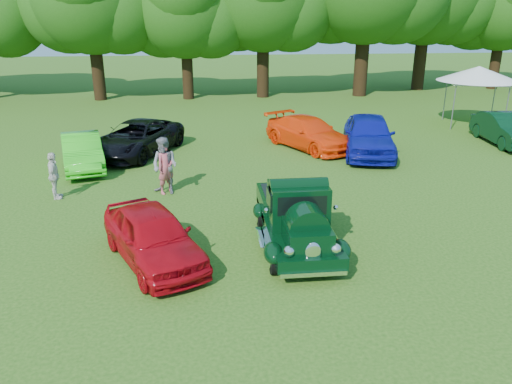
{
  "coord_description": "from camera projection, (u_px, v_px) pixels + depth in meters",
  "views": [
    {
      "loc": [
        -1.43,
        -11.22,
        5.48
      ],
      "look_at": [
        -0.11,
        0.87,
        1.1
      ],
      "focal_mm": 35.0,
      "sensor_mm": 36.0,
      "label": 1
    }
  ],
  "objects": [
    {
      "name": "spectator_grey",
      "position": [
        165.0,
        166.0,
        15.77
      ],
      "size": [
        1.12,
        1.05,
        1.83
      ],
      "primitive_type": "imported",
      "rotation": [
        0.0,
        0.0,
        -0.54
      ],
      "color": "slate",
      "rests_on": "ground"
    },
    {
      "name": "ground",
      "position": [
        264.0,
        245.0,
        12.49
      ],
      "size": [
        120.0,
        120.0,
        0.0
      ],
      "primitive_type": "plane",
      "color": "#224D11",
      "rests_on": "ground"
    },
    {
      "name": "canopy_tent",
      "position": [
        478.0,
        74.0,
        24.87
      ],
      "size": [
        4.96,
        4.96,
        2.98
      ],
      "rotation": [
        0.0,
        0.0,
        -0.29
      ],
      "color": "silver",
      "rests_on": "ground"
    },
    {
      "name": "red_convertible",
      "position": [
        153.0,
        236.0,
        11.47
      ],
      "size": [
        2.97,
        4.07,
        1.29
      ],
      "primitive_type": "imported",
      "rotation": [
        0.0,
        0.0,
        0.43
      ],
      "color": "#AE0710",
      "rests_on": "ground"
    },
    {
      "name": "spectator_pink",
      "position": [
        166.0,
        168.0,
        15.82
      ],
      "size": [
        0.73,
        0.71,
        1.69
      ],
      "primitive_type": "imported",
      "rotation": [
        0.0,
        0.0,
        0.74
      ],
      "color": "#BB4D5A",
      "rests_on": "ground"
    },
    {
      "name": "back_car_orange",
      "position": [
        309.0,
        133.0,
        21.24
      ],
      "size": [
        3.74,
        4.83,
        1.31
      ],
      "primitive_type": "imported",
      "rotation": [
        0.0,
        0.0,
        0.49
      ],
      "color": "#F73908",
      "rests_on": "ground"
    },
    {
      "name": "spectator_white",
      "position": [
        54.0,
        176.0,
        15.37
      ],
      "size": [
        0.49,
        0.91,
        1.48
      ],
      "primitive_type": "imported",
      "rotation": [
        0.0,
        0.0,
        1.72
      ],
      "color": "silver",
      "rests_on": "ground"
    },
    {
      "name": "back_car_black",
      "position": [
        137.0,
        138.0,
        20.26
      ],
      "size": [
        4.03,
        5.36,
        1.35
      ],
      "primitive_type": "imported",
      "rotation": [
        0.0,
        0.0,
        -0.42
      ],
      "color": "black",
      "rests_on": "ground"
    },
    {
      "name": "back_car_green",
      "position": [
        505.0,
        129.0,
        21.86
      ],
      "size": [
        1.75,
        4.19,
        1.35
      ],
      "primitive_type": "imported",
      "rotation": [
        0.0,
        0.0,
        -0.08
      ],
      "color": "black",
      "rests_on": "ground"
    },
    {
      "name": "back_car_blue",
      "position": [
        369.0,
        135.0,
        20.21
      ],
      "size": [
        2.97,
        5.08,
        1.62
      ],
      "primitive_type": "imported",
      "rotation": [
        0.0,
        0.0,
        -0.23
      ],
      "color": "#0D1395",
      "rests_on": "ground"
    },
    {
      "name": "back_car_lime",
      "position": [
        82.0,
        152.0,
        18.44
      ],
      "size": [
        2.32,
        4.1,
        1.28
      ],
      "primitive_type": "imported",
      "rotation": [
        0.0,
        0.0,
        0.26
      ],
      "color": "#2AC71A",
      "rests_on": "ground"
    },
    {
      "name": "hero_pickup",
      "position": [
        296.0,
        218.0,
        12.29
      ],
      "size": [
        1.96,
        4.22,
        1.65
      ],
      "color": "black",
      "rests_on": "ground"
    }
  ]
}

